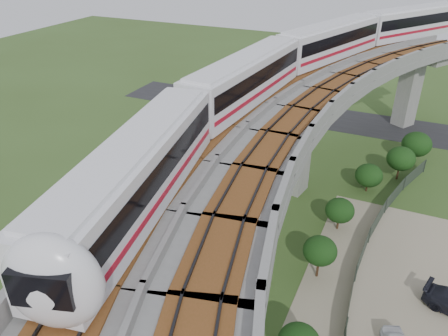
% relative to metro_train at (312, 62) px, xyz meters
% --- Properties ---
extents(ground, '(160.00, 160.00, 0.00)m').
position_rel_metro_train_xyz_m(ground, '(-1.38, -11.04, -12.31)').
color(ground, '#395321').
rests_on(ground, ground).
extents(dirt_lot, '(18.00, 26.00, 0.04)m').
position_rel_metro_train_xyz_m(dirt_lot, '(12.62, -13.04, -12.29)').
color(dirt_lot, gray).
rests_on(dirt_lot, ground).
extents(asphalt_road, '(60.00, 8.00, 0.03)m').
position_rel_metro_train_xyz_m(asphalt_road, '(-1.38, 18.96, -12.29)').
color(asphalt_road, '#232326').
rests_on(asphalt_road, ground).
extents(viaduct, '(19.58, 73.98, 11.40)m').
position_rel_metro_train_xyz_m(viaduct, '(2.46, -11.04, -3.26)').
color(viaduct, '#99968E').
rests_on(viaduct, ground).
extents(metro_train, '(16.97, 60.23, 3.64)m').
position_rel_metro_train_xyz_m(metro_train, '(0.00, 0.00, 0.00)').
color(metro_train, white).
rests_on(metro_train, ground).
extents(fence, '(3.87, 38.73, 1.50)m').
position_rel_metro_train_xyz_m(fence, '(8.38, -11.04, -11.56)').
color(fence, '#2D382D').
rests_on(fence, ground).
extents(tree_0, '(3.06, 3.06, 3.47)m').
position_rel_metro_train_xyz_m(tree_0, '(9.70, 10.12, -10.14)').
color(tree_0, '#382314').
rests_on(tree_0, ground).
extents(tree_1, '(2.76, 2.76, 3.50)m').
position_rel_metro_train_xyz_m(tree_1, '(8.46, 5.62, -9.99)').
color(tree_1, '#382314').
rests_on(tree_1, ground).
extents(tree_2, '(2.57, 2.57, 2.82)m').
position_rel_metro_train_xyz_m(tree_2, '(5.99, 2.01, -10.59)').
color(tree_2, '#382314').
rests_on(tree_2, ground).
extents(tree_3, '(2.39, 2.39, 2.88)m').
position_rel_metro_train_xyz_m(tree_3, '(4.68, -5.24, -10.44)').
color(tree_3, '#382314').
rests_on(tree_3, ground).
extents(tree_4, '(2.41, 2.41, 3.39)m').
position_rel_metro_train_xyz_m(tree_4, '(4.49, -11.59, -9.95)').
color(tree_4, '#382314').
rests_on(tree_4, ground).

